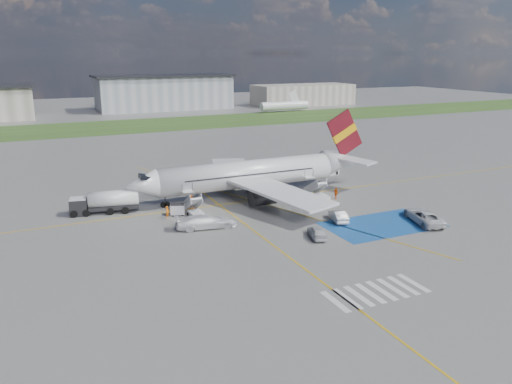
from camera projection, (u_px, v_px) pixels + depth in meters
ground at (294, 226)px, 59.83m from camera, size 400.00×400.00×0.00m
grass_strip at (133, 126)px, 142.91m from camera, size 400.00×30.00×0.01m
taxiway_line_main at (252, 201)px, 70.32m from camera, size 120.00×0.20×0.01m
taxiway_line_cross at (298, 264)px, 49.06m from camera, size 0.20×60.00×0.01m
taxiway_line_diag at (252, 201)px, 70.32m from camera, size 20.71×56.45×0.01m
staging_box at (382, 225)px, 60.37m from camera, size 14.00×8.00×0.01m
crosswalk at (376, 292)px, 43.36m from camera, size 9.00×4.00×0.01m
terminal_centre at (164, 93)px, 184.36m from camera, size 48.00×18.00×12.00m
terminal_east at (303, 95)px, 201.01m from camera, size 40.00×16.00×8.00m
airliner at (256, 173)px, 71.77m from camera, size 36.81×32.95×11.92m
airstairs_fwd at (195, 211)px, 63.43m from camera, size 1.90×5.20×3.60m
airstairs_aft at (319, 195)px, 70.91m from camera, size 1.90×5.20×3.60m
fuel_tanker at (105, 204)px, 64.58m from camera, size 8.80×3.83×2.91m
gpu_cart at (178, 210)px, 63.86m from camera, size 2.01×1.60×1.47m
belt_loader at (326, 173)px, 84.72m from camera, size 5.47×3.12×1.58m
car_silver_a at (317, 232)px, 55.97m from camera, size 2.70×4.28×1.36m
car_silver_b at (338, 216)px, 61.47m from camera, size 2.65×4.46×1.39m
van_white_a at (424, 214)px, 61.07m from camera, size 4.06×6.09×2.09m
van_white_b at (206, 220)px, 58.95m from camera, size 5.77×3.14×2.14m
crew_fwd at (167, 212)px, 62.57m from camera, size 0.68×0.69×1.61m
crew_nose at (192, 202)px, 66.17m from camera, size 1.15×1.14×1.87m
crew_aft at (336, 193)px, 70.96m from camera, size 0.53×1.01×1.65m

